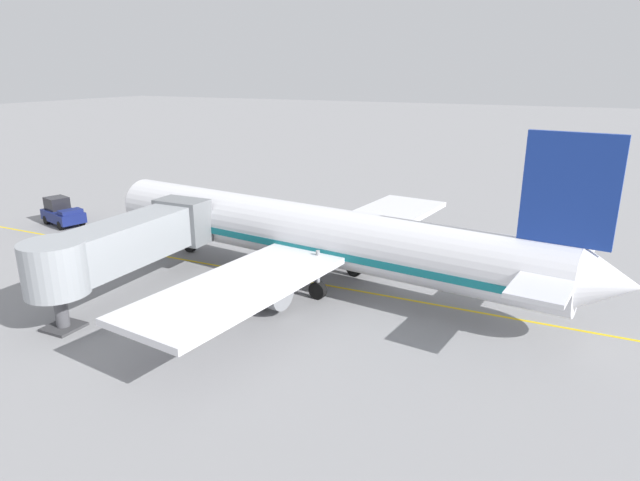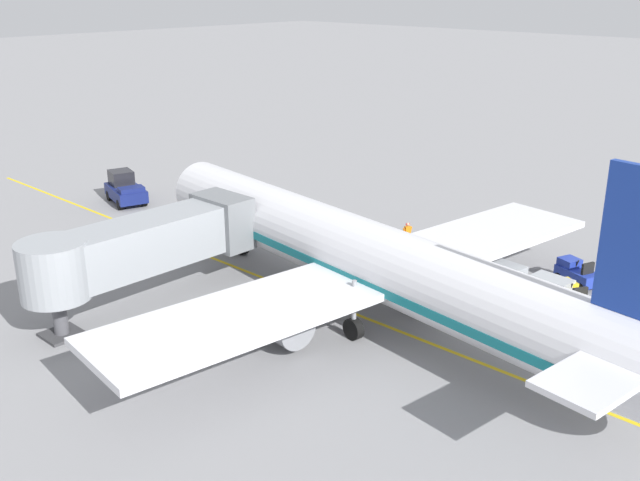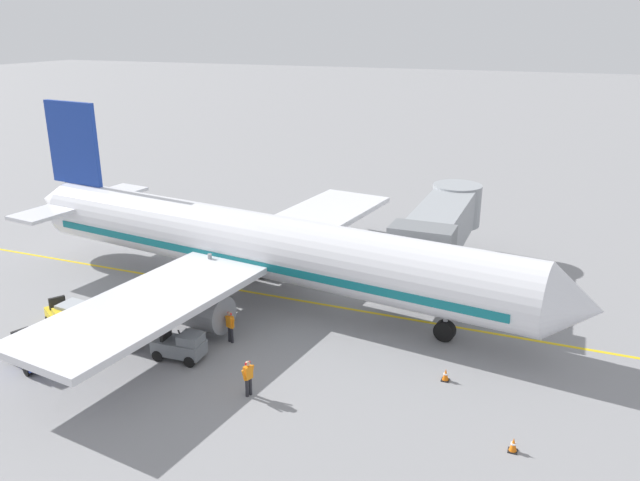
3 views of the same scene
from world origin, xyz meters
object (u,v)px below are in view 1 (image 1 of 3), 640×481
baggage_tug_spare (361,239)px  baggage_cart_second_in_train (442,248)px  pushback_tractor (62,213)px  ground_crew_loader (332,242)px  baggage_tug_lead (456,253)px  safety_cone_nose_right (208,218)px  ground_crew_wing_walker (318,224)px  baggage_tug_trailing (450,238)px  parked_airliner (315,235)px  jet_bridge (125,243)px  safety_cone_nose_left (211,234)px  baggage_cart_front (405,243)px

baggage_tug_spare → baggage_cart_second_in_train: (-0.34, -6.47, 0.24)m
pushback_tractor → ground_crew_loader: 25.54m
baggage_tug_lead → safety_cone_nose_right: bearing=86.4°
baggage_tug_spare → ground_crew_wing_walker: size_ratio=1.52×
baggage_tug_trailing → parked_airliner: bearing=150.7°
parked_airliner → baggage_tug_spare: parked_airliner is taller
jet_bridge → ground_crew_loader: bearing=-31.8°
baggage_tug_lead → baggage_cart_second_in_train: (-0.09, 1.06, 0.24)m
safety_cone_nose_left → ground_crew_loader: bearing=-87.6°
ground_crew_wing_walker → jet_bridge: bearing=164.2°
parked_airliner → baggage_tug_trailing: bearing=-29.3°
ground_crew_loader → parked_airliner: bearing=-167.2°
safety_cone_nose_left → safety_cone_nose_right: (4.07, 3.40, 0.00)m
pushback_tractor → safety_cone_nose_right: (6.61, -11.04, -0.81)m
baggage_cart_front → safety_cone_nose_right: bearing=85.5°
baggage_cart_front → ground_crew_wing_walker: bearing=77.0°
baggage_tug_lead → ground_crew_loader: bearing=103.6°
baggage_tug_spare → baggage_cart_front: (-0.31, -3.70, 0.24)m
baggage_cart_second_in_train → safety_cone_nose_left: size_ratio=4.99×
baggage_cart_second_in_train → baggage_tug_trailing: bearing=3.2°
baggage_tug_lead → ground_crew_wing_walker: ground_crew_wing_walker is taller
baggage_tug_lead → safety_cone_nose_left: (-2.61, 19.82, -0.42)m
pushback_tractor → baggage_tug_spare: size_ratio=1.89×
baggage_cart_second_in_train → baggage_tug_spare: bearing=87.0°
ground_crew_wing_walker → safety_cone_nose_left: 8.95m
baggage_cart_second_in_train → ground_crew_loader: (-2.06, 7.85, 0.00)m
jet_bridge → ground_crew_wing_walker: size_ratio=7.74×
jet_bridge → baggage_tug_lead: jet_bridge is taller
ground_crew_wing_walker → ground_crew_loader: size_ratio=1.00×
parked_airliner → pushback_tractor: (2.71, 26.66, -2.09)m
ground_crew_loader → baggage_tug_spare: bearing=-29.7°
ground_crew_wing_walker → ground_crew_loader: 5.11m
pushback_tractor → baggage_tug_trailing: size_ratio=1.75×
pushback_tractor → baggage_cart_second_in_train: size_ratio=1.64×
jet_bridge → ground_crew_loader: (12.86, -7.96, -2.50)m
jet_bridge → pushback_tractor: 20.14m
baggage_cart_second_in_train → safety_cone_nose_right: (1.55, 22.16, -0.66)m
parked_airliner → baggage_cart_second_in_train: parked_airliner is taller
ground_crew_wing_walker → safety_cone_nose_left: (-4.46, 7.74, -0.66)m
safety_cone_nose_left → ground_crew_wing_walker: bearing=-60.1°
baggage_tug_spare → baggage_tug_lead: bearing=-91.9°
jet_bridge → baggage_cart_second_in_train: size_ratio=4.44×
jet_bridge → safety_cone_nose_left: size_ratio=22.16×
ground_crew_loader → safety_cone_nose_right: ground_crew_loader is taller
pushback_tractor → safety_cone_nose_right: size_ratio=8.20×
jet_bridge → baggage_tug_lead: 22.74m
baggage_tug_lead → baggage_cart_front: (-0.06, 3.83, 0.24)m
baggage_tug_lead → baggage_tug_spare: bearing=88.1°
safety_cone_nose_left → baggage_cart_second_in_train: bearing=-82.4°
ground_crew_wing_walker → safety_cone_nose_right: ground_crew_wing_walker is taller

